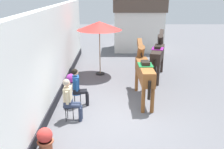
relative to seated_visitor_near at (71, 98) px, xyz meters
The scene contains 10 objects.
ground_plane 3.73m from the seated_visitor_near, 62.51° to the left, with size 40.00×40.00×0.00m, color slate.
pub_facade_wall 2.08m from the seated_visitor_near, 116.46° to the left, with size 0.34×14.00×3.40m.
distant_cottage 10.52m from the seated_visitor_near, 72.87° to the left, with size 3.40×2.60×3.50m.
seated_visitor_near is the anchor object (origin of this frame).
seated_visitor_far 1.07m from the seated_visitor_near, 84.02° to the left, with size 0.61×0.48×1.39m.
saddled_horse_near 2.99m from the seated_visitor_near, 32.84° to the left, with size 0.51×3.00×2.06m.
saddled_horse_far 5.41m from the seated_visitor_near, 50.36° to the left, with size 1.08×2.92×2.06m.
flower_planter_nearest 1.72m from the seated_visitor_near, 104.25° to the right, with size 0.43×0.43×0.64m.
flower_planter_farthest 2.79m from the seated_visitor_near, 98.53° to the left, with size 0.43×0.43×0.64m.
cafe_parasol 4.91m from the seated_visitor_near, 80.94° to the left, with size 2.10×2.10×2.58m.
Camera 1 is at (-0.37, -7.44, 3.99)m, focal length 40.35 mm.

